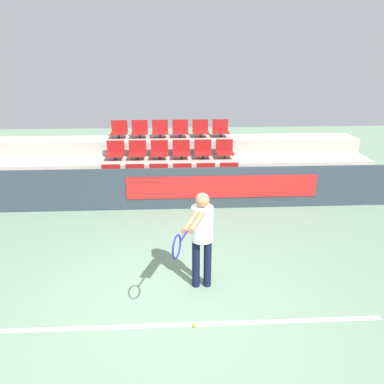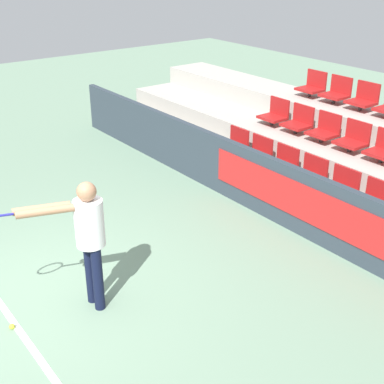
{
  "view_description": "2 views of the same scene",
  "coord_description": "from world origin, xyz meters",
  "px_view_note": "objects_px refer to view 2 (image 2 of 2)",
  "views": [
    {
      "loc": [
        0.08,
        -4.75,
        3.69
      ],
      "look_at": [
        0.45,
        2.33,
        1.06
      ],
      "focal_mm": 35.0,
      "sensor_mm": 36.0,
      "label": 1
    },
    {
      "loc": [
        5.63,
        -1.75,
        4.11
      ],
      "look_at": [
        0.32,
        2.28,
        1.01
      ],
      "focal_mm": 50.0,
      "sensor_mm": 36.0,
      "label": 2
    }
  ],
  "objects_px": {
    "stadium_chair_1": "(258,153)",
    "stadium_chair_7": "(299,121)",
    "stadium_chair_5": "(375,201)",
    "tennis_ball": "(12,326)",
    "stadium_chair_12": "(313,86)",
    "stadium_chair_6": "(275,114)",
    "stadium_chair_2": "(283,163)",
    "stadium_chair_0": "(235,144)",
    "stadium_chair_13": "(337,92)",
    "stadium_chair_14": "(364,98)",
    "stadium_chair_4": "(341,187)",
    "stadium_chair_9": "(353,139)",
    "stadium_chair_8": "(325,129)",
    "tennis_player": "(84,232)",
    "stadium_chair_3": "(310,175)"
  },
  "relations": [
    {
      "from": "stadium_chair_4",
      "to": "stadium_chair_7",
      "type": "distance_m",
      "value": 2.21
    },
    {
      "from": "stadium_chair_0",
      "to": "stadium_chair_4",
      "type": "relative_size",
      "value": 1.0
    },
    {
      "from": "stadium_chair_14",
      "to": "stadium_chair_0",
      "type": "bearing_deg",
      "value": -120.99
    },
    {
      "from": "stadium_chair_5",
      "to": "tennis_player",
      "type": "xyz_separation_m",
      "value": [
        -1.08,
        -4.2,
        0.41
      ]
    },
    {
      "from": "stadium_chair_1",
      "to": "tennis_ball",
      "type": "xyz_separation_m",
      "value": [
        1.29,
        -5.15,
        -0.6
      ]
    },
    {
      "from": "stadium_chair_3",
      "to": "stadium_chair_14",
      "type": "distance_m",
      "value": 2.34
    },
    {
      "from": "stadium_chair_6",
      "to": "stadium_chair_13",
      "type": "xyz_separation_m",
      "value": [
        0.63,
        1.05,
        0.41
      ]
    },
    {
      "from": "stadium_chair_8",
      "to": "tennis_player",
      "type": "height_order",
      "value": "tennis_player"
    },
    {
      "from": "stadium_chair_5",
      "to": "tennis_ball",
      "type": "distance_m",
      "value": 5.33
    },
    {
      "from": "stadium_chair_0",
      "to": "stadium_chair_8",
      "type": "xyz_separation_m",
      "value": [
        1.26,
        1.05,
        0.41
      ]
    },
    {
      "from": "stadium_chair_8",
      "to": "stadium_chair_14",
      "type": "bearing_deg",
      "value": 90.0
    },
    {
      "from": "stadium_chair_3",
      "to": "stadium_chair_1",
      "type": "bearing_deg",
      "value": 180.0
    },
    {
      "from": "stadium_chair_6",
      "to": "stadium_chair_5",
      "type": "bearing_deg",
      "value": -18.42
    },
    {
      "from": "stadium_chair_12",
      "to": "tennis_ball",
      "type": "distance_m",
      "value": 7.64
    },
    {
      "from": "stadium_chair_2",
      "to": "tennis_player",
      "type": "bearing_deg",
      "value": -79.05
    },
    {
      "from": "stadium_chair_9",
      "to": "stadium_chair_14",
      "type": "height_order",
      "value": "stadium_chair_14"
    },
    {
      "from": "stadium_chair_5",
      "to": "stadium_chair_13",
      "type": "xyz_separation_m",
      "value": [
        -2.53,
        2.1,
        0.82
      ]
    },
    {
      "from": "stadium_chair_4",
      "to": "tennis_player",
      "type": "bearing_deg",
      "value": -96.14
    },
    {
      "from": "stadium_chair_12",
      "to": "tennis_player",
      "type": "bearing_deg",
      "value": -71.76
    },
    {
      "from": "stadium_chair_12",
      "to": "tennis_player",
      "type": "relative_size",
      "value": 0.31
    },
    {
      "from": "stadium_chair_13",
      "to": "stadium_chair_4",
      "type": "bearing_deg",
      "value": -47.98
    },
    {
      "from": "tennis_player",
      "to": "tennis_ball",
      "type": "distance_m",
      "value": 1.4
    },
    {
      "from": "stadium_chair_6",
      "to": "stadium_chair_13",
      "type": "relative_size",
      "value": 1.0
    },
    {
      "from": "stadium_chair_13",
      "to": "stadium_chair_12",
      "type": "bearing_deg",
      "value": 180.0
    },
    {
      "from": "stadium_chair_12",
      "to": "stadium_chair_6",
      "type": "bearing_deg",
      "value": -90.0
    },
    {
      "from": "stadium_chair_6",
      "to": "stadium_chair_9",
      "type": "relative_size",
      "value": 1.0
    },
    {
      "from": "stadium_chair_8",
      "to": "stadium_chair_13",
      "type": "distance_m",
      "value": 1.29
    },
    {
      "from": "stadium_chair_0",
      "to": "stadium_chair_8",
      "type": "relative_size",
      "value": 1.0
    },
    {
      "from": "stadium_chair_2",
      "to": "stadium_chair_14",
      "type": "distance_m",
      "value": 2.26
    },
    {
      "from": "tennis_player",
      "to": "stadium_chair_1",
      "type": "bearing_deg",
      "value": 128.25
    },
    {
      "from": "stadium_chair_9",
      "to": "stadium_chair_7",
      "type": "bearing_deg",
      "value": 180.0
    },
    {
      "from": "stadium_chair_9",
      "to": "tennis_ball",
      "type": "relative_size",
      "value": 7.94
    },
    {
      "from": "stadium_chair_9",
      "to": "stadium_chair_3",
      "type": "bearing_deg",
      "value": -90.0
    },
    {
      "from": "stadium_chair_1",
      "to": "stadium_chair_8",
      "type": "xyz_separation_m",
      "value": [
        0.63,
        1.05,
        0.41
      ]
    },
    {
      "from": "stadium_chair_0",
      "to": "stadium_chair_3",
      "type": "bearing_deg",
      "value": 0.0
    },
    {
      "from": "stadium_chair_1",
      "to": "stadium_chair_7",
      "type": "bearing_deg",
      "value": 90.0
    },
    {
      "from": "tennis_player",
      "to": "tennis_ball",
      "type": "xyz_separation_m",
      "value": [
        -0.15,
        -0.96,
        -1.02
      ]
    },
    {
      "from": "stadium_chair_5",
      "to": "stadium_chair_13",
      "type": "height_order",
      "value": "stadium_chair_13"
    },
    {
      "from": "stadium_chair_4",
      "to": "stadium_chair_7",
      "type": "bearing_deg",
      "value": 150.97
    },
    {
      "from": "stadium_chair_1",
      "to": "stadium_chair_3",
      "type": "relative_size",
      "value": 1.0
    },
    {
      "from": "stadium_chair_4",
      "to": "tennis_player",
      "type": "xyz_separation_m",
      "value": [
        -0.45,
        -4.2,
        0.41
      ]
    },
    {
      "from": "stadium_chair_2",
      "to": "tennis_ball",
      "type": "height_order",
      "value": "stadium_chair_2"
    },
    {
      "from": "tennis_ball",
      "to": "stadium_chair_0",
      "type": "bearing_deg",
      "value": 110.48
    },
    {
      "from": "stadium_chair_8",
      "to": "stadium_chair_12",
      "type": "bearing_deg",
      "value": 140.23
    },
    {
      "from": "stadium_chair_0",
      "to": "tennis_ball",
      "type": "xyz_separation_m",
      "value": [
        1.92,
        -5.15,
        -0.6
      ]
    },
    {
      "from": "stadium_chair_2",
      "to": "stadium_chair_9",
      "type": "distance_m",
      "value": 1.29
    },
    {
      "from": "stadium_chair_6",
      "to": "tennis_ball",
      "type": "relative_size",
      "value": 7.94
    },
    {
      "from": "stadium_chair_7",
      "to": "stadium_chair_4",
      "type": "bearing_deg",
      "value": -29.03
    },
    {
      "from": "stadium_chair_0",
      "to": "stadium_chair_4",
      "type": "xyz_separation_m",
      "value": [
        2.53,
        0.0,
        0.0
      ]
    },
    {
      "from": "stadium_chair_0",
      "to": "stadium_chair_13",
      "type": "xyz_separation_m",
      "value": [
        0.63,
        2.1,
        0.82
      ]
    }
  ]
}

